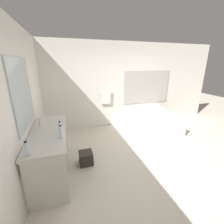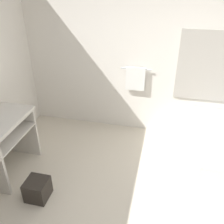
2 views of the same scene
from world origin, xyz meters
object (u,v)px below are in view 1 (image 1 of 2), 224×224
(bathtub, at_px, (156,120))
(water_bottle_1, at_px, (60,127))
(water_bottle_2, at_px, (27,149))
(waste_bin, at_px, (86,158))
(water_bottle_3, at_px, (61,132))

(bathtub, height_order, water_bottle_1, water_bottle_1)
(water_bottle_2, distance_m, waste_bin, 1.42)
(bathtub, xyz_separation_m, waste_bin, (-2.43, -1.14, -0.17))
(bathtub, relative_size, water_bottle_3, 6.64)
(water_bottle_2, xyz_separation_m, waste_bin, (0.83, 0.79, -0.84))
(water_bottle_1, height_order, water_bottle_2, water_bottle_1)
(bathtub, height_order, water_bottle_2, water_bottle_2)
(water_bottle_1, relative_size, water_bottle_3, 0.96)
(water_bottle_1, bearing_deg, bathtub, 25.06)
(water_bottle_3, bearing_deg, water_bottle_1, 94.41)
(water_bottle_2, height_order, waste_bin, water_bottle_2)
(bathtub, distance_m, water_bottle_1, 3.22)
(water_bottle_2, bearing_deg, water_bottle_3, 42.23)
(bathtub, bearing_deg, water_bottle_2, -149.46)
(bathtub, bearing_deg, water_bottle_3, -151.50)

